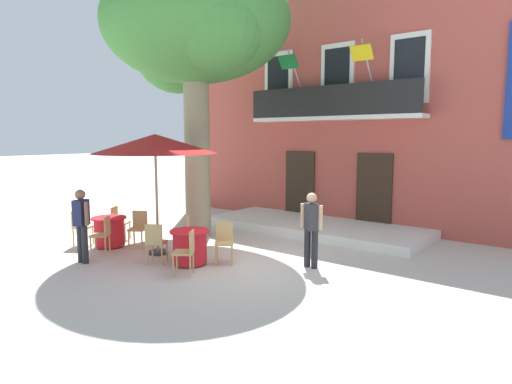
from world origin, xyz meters
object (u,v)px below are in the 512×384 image
object	(u,v)px
cafe_chair_middle_0	(81,226)
cafe_chair_middle_2	(139,226)
plane_tree	(194,30)
cafe_chair_near_tree_1	(224,240)
cafe_umbrella	(155,144)
cafe_table_near_tree	(190,247)
pedestrian_mid_plaza	(311,226)
cafe_chair_near_tree_2	(192,233)
cafe_chair_near_tree_3	(155,241)
pedestrian_near_entrance	(81,222)
cafe_chair_middle_3	(118,220)
cafe_chair_near_tree_0	(187,250)
cafe_chair_middle_1	(103,233)
cafe_table_middle	(109,231)

from	to	relation	value
cafe_chair_middle_0	cafe_chair_middle_2	size ratio (longest dim) A/B	1.00
plane_tree	cafe_chair_near_tree_1	bearing A→B (deg)	-33.01
cafe_umbrella	cafe_table_near_tree	bearing A→B (deg)	-5.47
cafe_chair_middle_0	pedestrian_mid_plaza	bearing A→B (deg)	19.93
cafe_chair_near_tree_2	cafe_chair_near_tree_3	distance (m)	1.01
pedestrian_near_entrance	cafe_chair_near_tree_2	bearing A→B (deg)	53.27
cafe_chair_middle_0	cafe_umbrella	xyz separation A→B (m)	(2.17, 0.71, 2.08)
plane_tree	cafe_chair_middle_3	size ratio (longest dim) A/B	8.15
cafe_chair_near_tree_0	cafe_chair_near_tree_2	bearing A→B (deg)	132.89
cafe_chair_middle_2	cafe_chair_near_tree_0	bearing A→B (deg)	-17.18
cafe_chair_near_tree_1	cafe_chair_middle_0	world-z (taller)	same
plane_tree	cafe_chair_middle_2	world-z (taller)	plane_tree
cafe_chair_middle_3	plane_tree	bearing A→B (deg)	55.48
cafe_chair_near_tree_0	pedestrian_near_entrance	world-z (taller)	pedestrian_near_entrance
cafe_chair_near_tree_0	cafe_chair_near_tree_2	world-z (taller)	same
cafe_chair_middle_1	cafe_chair_middle_3	distance (m)	1.50
plane_tree	cafe_chair_middle_0	bearing A→B (deg)	-116.74
pedestrian_mid_plaza	cafe_chair_middle_3	bearing A→B (deg)	-169.15
cafe_table_middle	pedestrian_near_entrance	size ratio (longest dim) A/B	0.53
cafe_umbrella	pedestrian_near_entrance	distance (m)	2.37
cafe_table_near_tree	cafe_chair_middle_1	xyz separation A→B (m)	(-2.21, -0.71, 0.14)
cafe_chair_near_tree_0	pedestrian_near_entrance	xyz separation A→B (m)	(-2.47, -0.83, 0.40)
cafe_table_near_tree	cafe_chair_near_tree_3	distance (m)	0.77
cafe_chair_near_tree_3	pedestrian_mid_plaza	world-z (taller)	pedestrian_mid_plaza
cafe_chair_near_tree_0	cafe_chair_near_tree_1	distance (m)	1.10
cafe_chair_near_tree_3	cafe_chair_middle_1	xyz separation A→B (m)	(-1.61, -0.26, 0.00)
cafe_chair_near_tree_3	cafe_umbrella	size ratio (longest dim) A/B	0.31
cafe_chair_near_tree_3	cafe_table_middle	bearing A→B (deg)	173.00
plane_tree	cafe_chair_near_tree_0	xyz separation A→B (m)	(2.51, -2.74, -5.12)
cafe_chair_middle_2	pedestrian_mid_plaza	bearing A→B (deg)	15.09
cafe_umbrella	pedestrian_mid_plaza	bearing A→B (deg)	21.11
cafe_chair_middle_2	pedestrian_near_entrance	xyz separation A→B (m)	(0.20, -1.65, 0.40)
cafe_chair_near_tree_2	cafe_chair_near_tree_3	xyz separation A→B (m)	(-0.08, -1.00, 0.00)
cafe_chair_near_tree_0	cafe_umbrella	bearing A→B (deg)	158.74
cafe_chair_near_tree_3	pedestrian_mid_plaza	distance (m)	3.41
cafe_chair_middle_0	cafe_chair_middle_2	world-z (taller)	same
cafe_chair_middle_2	cafe_chair_middle_3	distance (m)	1.08
pedestrian_mid_plaza	cafe_table_near_tree	bearing A→B (deg)	-146.83
cafe_table_near_tree	cafe_chair_middle_2	xyz separation A→B (m)	(-2.16, 0.27, 0.14)
cafe_table_near_tree	cafe_chair_near_tree_1	world-z (taller)	cafe_chair_near_tree_1
cafe_chair_near_tree_0	cafe_chair_middle_2	distance (m)	2.79
cafe_table_middle	cafe_chair_middle_2	bearing A→B (deg)	37.24
pedestrian_mid_plaza	pedestrian_near_entrance	bearing A→B (deg)	-145.83
cafe_chair_near_tree_3	cafe_chair_middle_3	size ratio (longest dim) A/B	1.00
cafe_umbrella	pedestrian_near_entrance	size ratio (longest dim) A/B	1.76
cafe_chair_near_tree_0	cafe_chair_near_tree_3	bearing A→B (deg)	174.69
pedestrian_mid_plaza	cafe_chair_near_tree_0	bearing A→B (deg)	-130.35
cafe_chair_near_tree_3	cafe_chair_middle_2	size ratio (longest dim) A/B	1.00
cafe_chair_middle_0	cafe_chair_middle_1	distance (m)	1.19
cafe_chair_near_tree_0	cafe_chair_near_tree_3	world-z (taller)	same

